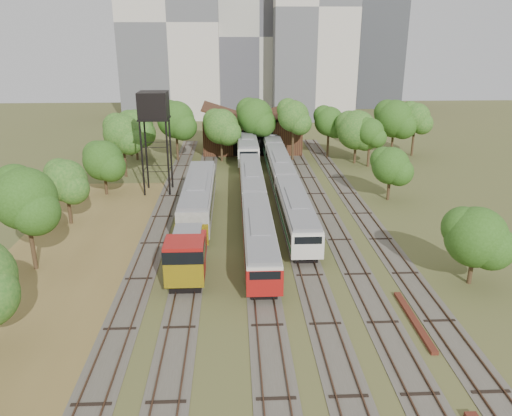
{
  "coord_description": "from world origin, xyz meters",
  "views": [
    {
      "loc": [
        -4.12,
        -26.24,
        18.98
      ],
      "look_at": [
        -1.99,
        20.38,
        2.5
      ],
      "focal_mm": 35.0,
      "sensor_mm": 36.0,
      "label": 1
    }
  ],
  "objects_px": {
    "railcar_red_set": "(255,206)",
    "railcar_green_set": "(280,169)",
    "shunter_locomotive": "(187,257)",
    "water_tower": "(154,108)"
  },
  "relations": [
    {
      "from": "railcar_green_set",
      "to": "water_tower",
      "type": "height_order",
      "value": "water_tower"
    },
    {
      "from": "railcar_red_set",
      "to": "shunter_locomotive",
      "type": "bearing_deg",
      "value": -115.34
    },
    {
      "from": "railcar_red_set",
      "to": "water_tower",
      "type": "xyz_separation_m",
      "value": [
        -11.59,
        11.14,
        8.65
      ]
    },
    {
      "from": "railcar_red_set",
      "to": "railcar_green_set",
      "type": "bearing_deg",
      "value": 74.89
    },
    {
      "from": "railcar_green_set",
      "to": "water_tower",
      "type": "distance_m",
      "value": 18.18
    },
    {
      "from": "railcar_green_set",
      "to": "shunter_locomotive",
      "type": "xyz_separation_m",
      "value": [
        -10.0,
        -27.49,
        0.13
      ]
    },
    {
      "from": "railcar_green_set",
      "to": "shunter_locomotive",
      "type": "distance_m",
      "value": 29.25
    },
    {
      "from": "railcar_red_set",
      "to": "shunter_locomotive",
      "type": "distance_m",
      "value": 14.02
    },
    {
      "from": "railcar_red_set",
      "to": "railcar_green_set",
      "type": "relative_size",
      "value": 0.66
    },
    {
      "from": "railcar_green_set",
      "to": "railcar_red_set",
      "type": "bearing_deg",
      "value": -105.11
    }
  ]
}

